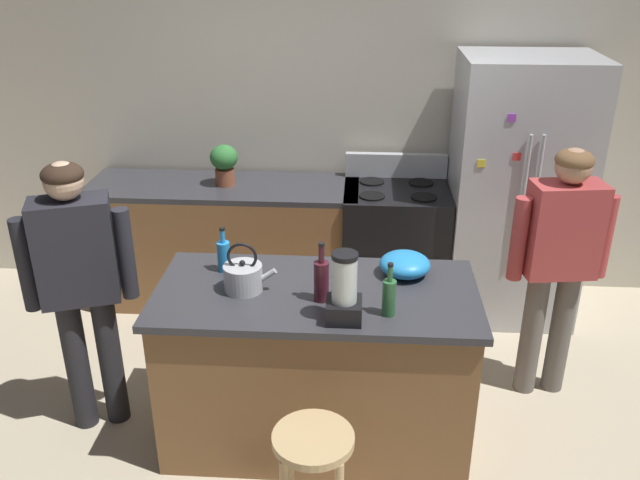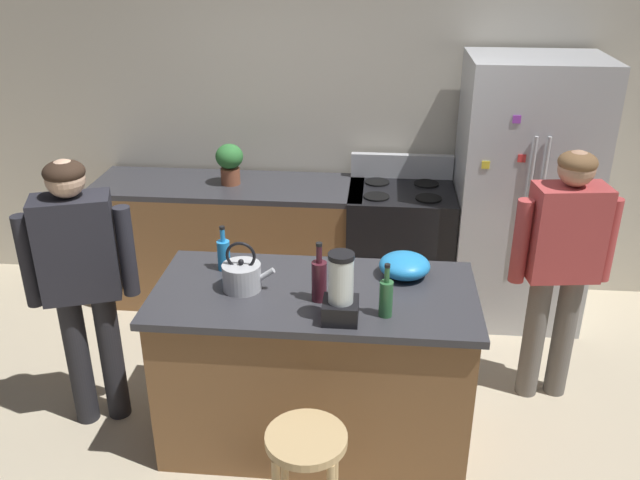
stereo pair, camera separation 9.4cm
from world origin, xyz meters
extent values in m
plane|color=beige|center=(0.00, 0.00, 0.00)|extent=(14.00, 14.00, 0.00)
cube|color=beige|center=(0.00, 1.95, 1.35)|extent=(8.00, 0.10, 2.70)
cube|color=brown|center=(0.00, 0.00, 0.45)|extent=(1.61, 0.75, 0.90)
cube|color=#333338|center=(0.00, 0.00, 0.92)|extent=(1.67, 0.81, 0.04)
cube|color=brown|center=(-0.80, 1.55, 0.45)|extent=(2.00, 0.64, 0.90)
cube|color=#333338|center=(-0.80, 1.55, 0.92)|extent=(2.00, 0.64, 0.04)
cube|color=#B7BABF|center=(1.31, 1.50, 0.95)|extent=(0.90, 0.70, 1.90)
cylinder|color=#B7BABF|center=(1.27, 1.13, 1.04)|extent=(0.02, 0.02, 0.85)
cylinder|color=#B7BABF|center=(1.35, 1.13, 1.04)|extent=(0.02, 0.02, 0.85)
cube|color=yellow|center=(0.98, 1.15, 1.27)|extent=(0.05, 0.01, 0.05)
cube|color=purple|center=(1.14, 1.15, 1.57)|extent=(0.05, 0.01, 0.05)
cube|color=red|center=(1.20, 1.15, 1.32)|extent=(0.05, 0.01, 0.05)
cube|color=black|center=(0.48, 1.52, 0.47)|extent=(0.76, 0.64, 0.94)
cube|color=black|center=(0.48, 1.20, 0.42)|extent=(0.60, 0.01, 0.24)
cube|color=#B7BABF|center=(0.48, 1.81, 1.03)|extent=(0.76, 0.06, 0.18)
cylinder|color=black|center=(0.30, 1.37, 0.94)|extent=(0.18, 0.18, 0.01)
cylinder|color=black|center=(0.66, 1.37, 0.94)|extent=(0.18, 0.18, 0.01)
cylinder|color=black|center=(0.30, 1.67, 0.94)|extent=(0.18, 0.18, 0.01)
cylinder|color=black|center=(0.66, 1.67, 0.94)|extent=(0.18, 0.18, 0.01)
cylinder|color=#26262B|center=(-1.35, 0.01, 0.41)|extent=(0.17, 0.17, 0.82)
cylinder|color=#26262B|center=(-1.18, 0.07, 0.41)|extent=(0.17, 0.17, 0.82)
cube|color=#26262D|center=(-1.27, 0.04, 1.11)|extent=(0.45, 0.34, 0.57)
cylinder|color=#26262D|center=(-1.50, -0.04, 1.06)|extent=(0.11, 0.11, 0.51)
cylinder|color=#26262D|center=(-1.03, 0.12, 1.06)|extent=(0.11, 0.11, 0.51)
sphere|color=#D8AD8C|center=(-1.27, 0.04, 1.49)|extent=(0.25, 0.25, 0.20)
ellipsoid|color=#332319|center=(-1.27, 0.04, 1.53)|extent=(0.27, 0.27, 0.12)
cylinder|color=#66605B|center=(1.45, 0.53, 0.41)|extent=(0.15, 0.15, 0.81)
cylinder|color=#66605B|center=(1.27, 0.51, 0.41)|extent=(0.15, 0.15, 0.81)
cube|color=#B23F3F|center=(1.36, 0.52, 1.09)|extent=(0.43, 0.27, 0.55)
cylinder|color=#B23F3F|center=(1.61, 0.56, 1.04)|extent=(0.10, 0.10, 0.50)
cylinder|color=#B23F3F|center=(1.12, 0.49, 1.04)|extent=(0.10, 0.10, 0.50)
sphere|color=tan|center=(1.36, 0.52, 1.47)|extent=(0.22, 0.22, 0.20)
ellipsoid|color=brown|center=(1.36, 0.52, 1.50)|extent=(0.24, 0.24, 0.12)
cylinder|color=tan|center=(0.04, -0.76, 0.63)|extent=(0.36, 0.36, 0.04)
cylinder|color=tan|center=(-0.08, -0.64, 0.30)|extent=(0.04, 0.04, 0.61)
cylinder|color=tan|center=(0.16, -0.64, 0.30)|extent=(0.04, 0.04, 0.61)
cylinder|color=brown|center=(-0.78, 1.55, 1.00)|extent=(0.14, 0.14, 0.12)
ellipsoid|color=#337A38|center=(-0.78, 1.55, 1.15)|extent=(0.20, 0.20, 0.18)
cube|color=black|center=(0.15, -0.27, 0.99)|extent=(0.17, 0.17, 0.10)
cylinder|color=silver|center=(0.15, -0.27, 1.15)|extent=(0.12, 0.12, 0.22)
cylinder|color=black|center=(0.15, -0.27, 1.27)|extent=(0.12, 0.12, 0.02)
cylinder|color=#2D6638|center=(0.36, -0.21, 1.03)|extent=(0.07, 0.07, 0.18)
cylinder|color=#2D6638|center=(0.36, -0.21, 1.16)|extent=(0.03, 0.03, 0.08)
cylinder|color=black|center=(0.36, -0.21, 1.21)|extent=(0.03, 0.03, 0.02)
cylinder|color=#471923|center=(0.03, -0.09, 1.04)|extent=(0.08, 0.08, 0.21)
cylinder|color=#471923|center=(0.03, -0.09, 1.19)|extent=(0.03, 0.03, 0.09)
cylinder|color=black|center=(0.03, -0.09, 1.25)|extent=(0.03, 0.03, 0.02)
cylinder|color=#268CD8|center=(-0.52, 0.20, 1.02)|extent=(0.07, 0.07, 0.17)
cylinder|color=#268CD8|center=(-0.52, 0.20, 1.14)|extent=(0.03, 0.03, 0.07)
cylinder|color=black|center=(-0.52, 0.20, 1.19)|extent=(0.03, 0.03, 0.02)
ellipsoid|color=#268CD8|center=(0.46, 0.21, 1.00)|extent=(0.27, 0.27, 0.12)
cylinder|color=#B7BABF|center=(-0.37, -0.01, 1.01)|extent=(0.20, 0.20, 0.14)
sphere|color=black|center=(-0.37, -0.01, 1.09)|extent=(0.03, 0.03, 0.03)
cylinder|color=#B7BABF|center=(-0.24, -0.01, 1.03)|extent=(0.09, 0.03, 0.08)
torus|color=black|center=(-0.37, -0.01, 1.13)|extent=(0.16, 0.02, 0.16)
camera|label=1|loc=(0.21, -3.00, 2.61)|focal=37.44mm
camera|label=2|loc=(0.31, -3.00, 2.61)|focal=37.44mm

